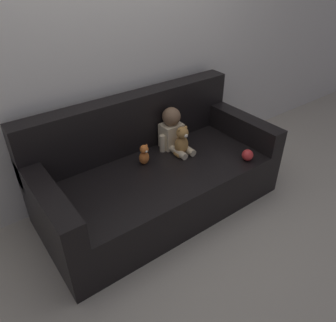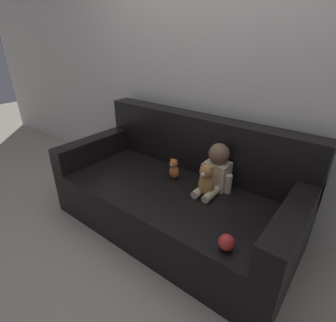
# 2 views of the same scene
# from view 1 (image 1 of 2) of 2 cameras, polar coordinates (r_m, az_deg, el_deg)

# --- Properties ---
(ground_plane) EXTENTS (12.00, 12.00, 0.00)m
(ground_plane) POSITION_cam_1_polar(r_m,az_deg,el_deg) (3.01, -1.42, -7.55)
(ground_plane) COLOR #B7AD99
(wall_back) EXTENTS (8.00, 0.05, 2.60)m
(wall_back) POSITION_cam_1_polar(r_m,az_deg,el_deg) (2.85, -8.91, 19.34)
(wall_back) COLOR silver
(wall_back) RESTS_ON ground_plane
(couch) EXTENTS (2.03, 0.98, 0.93)m
(couch) POSITION_cam_1_polar(r_m,az_deg,el_deg) (2.87, -2.30, -2.15)
(couch) COLOR black
(couch) RESTS_ON ground_plane
(person_baby) EXTENTS (0.28, 0.35, 0.38)m
(person_baby) POSITION_cam_1_polar(r_m,az_deg,el_deg) (2.95, 0.81, 5.23)
(person_baby) COLOR beige
(person_baby) RESTS_ON couch
(teddy_bear_brown) EXTENTS (0.16, 0.12, 0.27)m
(teddy_bear_brown) POSITION_cam_1_polar(r_m,az_deg,el_deg) (2.87, 2.42, 3.43)
(teddy_bear_brown) COLOR #AD7A3D
(teddy_bear_brown) RESTS_ON couch
(plush_toy_side) EXTENTS (0.09, 0.08, 0.18)m
(plush_toy_side) POSITION_cam_1_polar(r_m,az_deg,el_deg) (2.75, -4.17, 1.10)
(plush_toy_side) COLOR orange
(plush_toy_side) RESTS_ON couch
(toy_ball) EXTENTS (0.10, 0.10, 0.10)m
(toy_ball) POSITION_cam_1_polar(r_m,az_deg,el_deg) (2.90, 13.68, 1.02)
(toy_ball) COLOR red
(toy_ball) RESTS_ON couch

